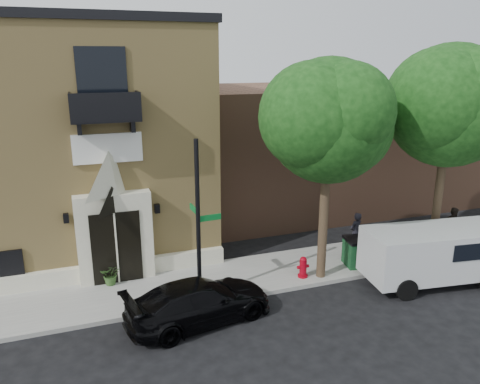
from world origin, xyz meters
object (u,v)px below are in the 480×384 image
object	(u,v)px
cargo_van	(439,253)
street_sign	(198,221)
black_sedan	(199,302)
fire_hydrant	(303,267)
pedestrian_near	(356,233)
pedestrian_far	(452,224)
dumpster	(366,251)

from	to	relation	value
cargo_van	street_sign	world-z (taller)	street_sign
black_sedan	cargo_van	xyz separation A→B (m)	(8.76, -0.35, 0.47)
fire_hydrant	pedestrian_near	world-z (taller)	pedestrian_near
fire_hydrant	pedestrian_far	world-z (taller)	pedestrian_far
dumpster	pedestrian_far	bearing A→B (deg)	19.37
black_sedan	pedestrian_near	world-z (taller)	pedestrian_near
street_sign	pedestrian_near	size ratio (longest dim) A/B	3.18
fire_hydrant	dumpster	world-z (taller)	dumpster
black_sedan	pedestrian_far	size ratio (longest dim) A/B	3.04
street_sign	pedestrian_far	bearing A→B (deg)	1.76
street_sign	dumpster	distance (m)	7.04
cargo_van	street_sign	size ratio (longest dim) A/B	0.98
street_sign	dumpster	bearing A→B (deg)	-1.08
black_sedan	dumpster	size ratio (longest dim) A/B	2.54
street_sign	dumpster	xyz separation A→B (m)	(6.69, 0.35, -2.14)
cargo_van	pedestrian_far	world-z (taller)	cargo_van
pedestrian_near	pedestrian_far	size ratio (longest dim) A/B	1.11
fire_hydrant	pedestrian_near	bearing A→B (deg)	23.61
cargo_van	pedestrian_near	size ratio (longest dim) A/B	3.11
cargo_van	fire_hydrant	world-z (taller)	cargo_van
black_sedan	cargo_van	distance (m)	8.78
dumpster	pedestrian_near	xyz separation A→B (m)	(0.27, 1.18, 0.29)
fire_hydrant	cargo_van	bearing A→B (deg)	-20.87
cargo_van	fire_hydrant	bearing A→B (deg)	166.56
dumpster	pedestrian_far	size ratio (longest dim) A/B	1.20
pedestrian_near	pedestrian_far	world-z (taller)	pedestrian_near
fire_hydrant	pedestrian_near	size ratio (longest dim) A/B	0.47
black_sedan	pedestrian_far	bearing A→B (deg)	-89.65
street_sign	fire_hydrant	xyz separation A→B (m)	(3.91, 0.20, -2.31)
pedestrian_far	dumpster	bearing A→B (deg)	79.53
dumpster	pedestrian_near	bearing A→B (deg)	87.06
cargo_van	pedestrian_far	xyz separation A→B (m)	(3.18, 2.71, -0.23)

